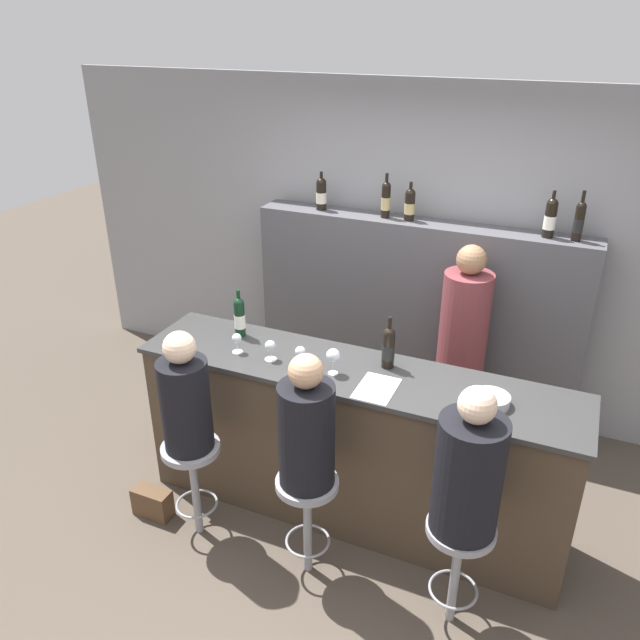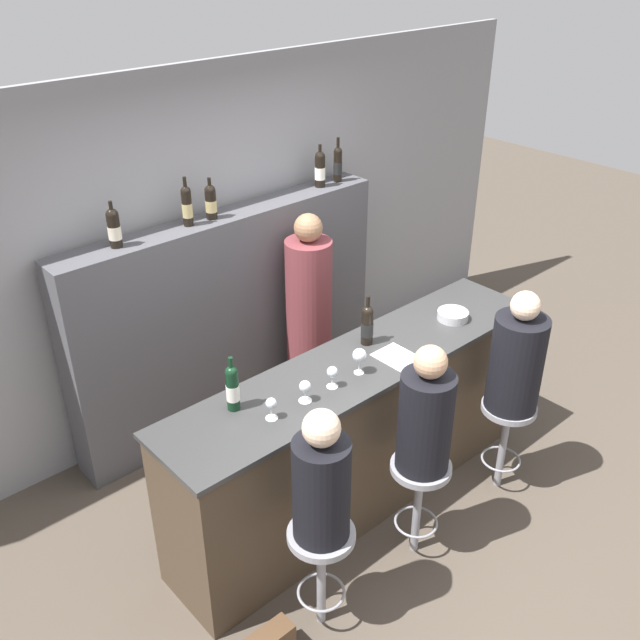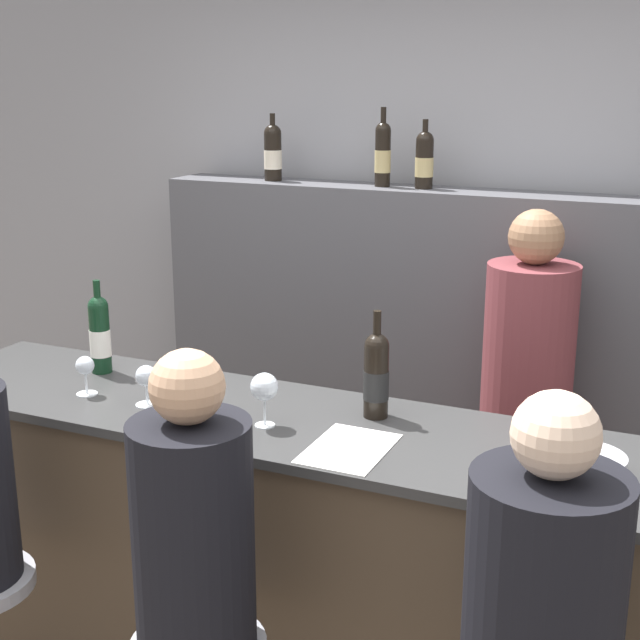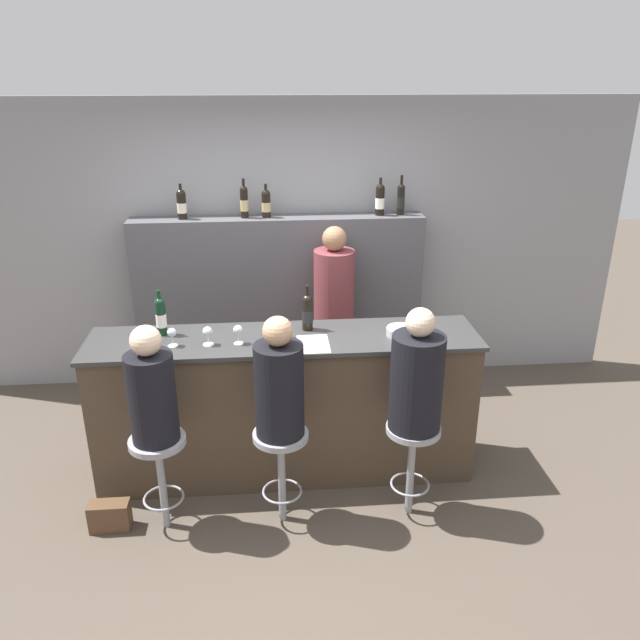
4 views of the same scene
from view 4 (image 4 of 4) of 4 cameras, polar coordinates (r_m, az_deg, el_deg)
The scene contains 25 objects.
ground_plane at distance 4.63m, azimuth -2.88°, elevation -15.39°, with size 16.00×16.00×0.00m, color #4C4238.
wall_back at distance 5.74m, azimuth -3.89°, elevation 6.76°, with size 6.40×0.05×2.60m.
bar_counter at distance 4.56m, azimuth -3.15°, elevation -7.82°, with size 2.72×0.59×1.09m.
back_bar_cabinet at distance 5.68m, azimuth -3.71°, elevation 1.38°, with size 2.54×0.28×1.62m.
wine_bottle_counter_0 at distance 4.43m, azimuth -14.35°, elevation 0.36°, with size 0.07×0.07×0.33m.
wine_bottle_counter_1 at distance 4.38m, azimuth -1.15°, elevation 0.75°, with size 0.08×0.08×0.33m.
wine_bottle_backbar_0 at distance 5.46m, azimuth -12.54°, elevation 10.31°, with size 0.08×0.08×0.30m.
wine_bottle_backbar_1 at distance 5.42m, azimuth -6.95°, elevation 10.70°, with size 0.07×0.07×0.33m.
wine_bottle_backbar_2 at distance 5.42m, azimuth -4.95°, elevation 10.59°, with size 0.08×0.08×0.29m.
wine_bottle_backbar_3 at distance 5.50m, azimuth 5.51°, elevation 10.93°, with size 0.08×0.08×0.32m.
wine_bottle_backbar_4 at distance 5.54m, azimuth 7.40°, elevation 10.93°, with size 0.07×0.07×0.34m.
wine_glass_0 at distance 4.25m, azimuth -13.40°, elevation -1.21°, with size 0.07×0.07×0.13m.
wine_glass_1 at distance 4.22m, azimuth -10.24°, elevation -1.13°, with size 0.07×0.07×0.13m.
wine_glass_2 at distance 4.20m, azimuth -7.51°, elevation -0.98°, with size 0.07×0.07×0.13m.
wine_glass_3 at distance 4.19m, azimuth -4.64°, elevation -0.59°, with size 0.08×0.08×0.16m.
metal_bowl at distance 4.36m, azimuth 7.42°, elevation -1.06°, with size 0.20×0.20×0.06m.
tasting_menu at distance 4.19m, azimuth -0.61°, elevation -2.21°, with size 0.21×0.30×0.00m.
bar_stool_left at distance 4.16m, azimuth -14.48°, elevation -12.19°, with size 0.36×0.36×0.67m.
guest_seated_left at distance 3.91m, azimuth -15.15°, elevation -6.33°, with size 0.29×0.29×0.76m.
bar_stool_middle at distance 4.09m, azimuth -3.58°, elevation -12.02°, with size 0.36×0.36×0.67m.
guest_seated_middle at distance 3.84m, azimuth -3.75°, elevation -5.92°, with size 0.31×0.31×0.79m.
bar_stool_right at distance 4.19m, azimuth 8.44°, elevation -11.35°, with size 0.36×0.36×0.67m.
guest_seated_right at distance 3.94m, azimuth 8.84°, elevation -5.28°, with size 0.33×0.33×0.82m.
bartender at distance 5.39m, azimuth 1.25°, elevation -0.47°, with size 0.34×0.34×1.61m.
handbag at distance 4.48m, azimuth -18.67°, elevation -16.61°, with size 0.26×0.12×0.20m.
Camera 4 is at (-0.10, -3.67, 2.82)m, focal length 35.00 mm.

